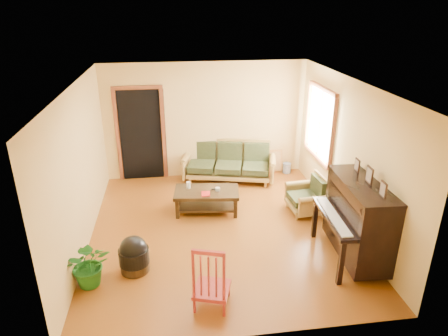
{
  "coord_description": "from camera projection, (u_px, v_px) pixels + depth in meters",
  "views": [
    {
      "loc": [
        -0.77,
        -6.12,
        3.78
      ],
      "look_at": [
        0.1,
        0.2,
        1.1
      ],
      "focal_mm": 32.0,
      "sensor_mm": 36.0,
      "label": 1
    }
  ],
  "objects": [
    {
      "name": "red_chair",
      "position": [
        212.0,
        274.0,
        5.2
      ],
      "size": [
        0.58,
        0.61,
        0.98
      ],
      "primitive_type": "cube",
      "rotation": [
        0.0,
        0.0,
        -0.3
      ],
      "color": "maroon",
      "rests_on": "floor"
    },
    {
      "name": "candle",
      "position": [
        188.0,
        185.0,
        7.67
      ],
      "size": [
        0.08,
        0.08,
        0.13
      ],
      "primitive_type": "cylinder",
      "rotation": [
        0.0,
        0.0,
        -0.02
      ],
      "color": "silver",
      "rests_on": "coffee_table"
    },
    {
      "name": "window",
      "position": [
        320.0,
        123.0,
        8.04
      ],
      "size": [
        0.12,
        1.36,
        1.46
      ],
      "primitive_type": "cube",
      "color": "white",
      "rests_on": "right_wall"
    },
    {
      "name": "leaning_frame",
      "position": [
        273.0,
        160.0,
        9.45
      ],
      "size": [
        0.43,
        0.14,
        0.57
      ],
      "primitive_type": "cube",
      "rotation": [
        0.0,
        0.0,
        -0.1
      ],
      "color": "#BB833E",
      "rests_on": "floor"
    },
    {
      "name": "doorway",
      "position": [
        141.0,
        135.0,
        8.84
      ],
      "size": [
        1.08,
        0.16,
        2.05
      ],
      "primitive_type": "cube",
      "color": "black",
      "rests_on": "floor"
    },
    {
      "name": "armchair",
      "position": [
        306.0,
        194.0,
        7.6
      ],
      "size": [
        0.76,
        0.79,
        0.74
      ],
      "primitive_type": "cube",
      "rotation": [
        0.0,
        0.0,
        0.07
      ],
      "color": "olive",
      "rests_on": "floor"
    },
    {
      "name": "book",
      "position": [
        201.0,
        194.0,
        7.43
      ],
      "size": [
        0.17,
        0.23,
        0.02
      ],
      "primitive_type": "imported",
      "rotation": [
        0.0,
        0.0,
        -0.07
      ],
      "color": "#A11715",
      "rests_on": "coffee_table"
    },
    {
      "name": "remote",
      "position": [
        215.0,
        189.0,
        7.64
      ],
      "size": [
        0.14,
        0.04,
        0.01
      ],
      "primitive_type": "cube",
      "rotation": [
        0.0,
        0.0,
        -0.02
      ],
      "color": "black",
      "rests_on": "coffee_table"
    },
    {
      "name": "sofa",
      "position": [
        229.0,
        162.0,
        8.96
      ],
      "size": [
        2.17,
        1.31,
        0.87
      ],
      "primitive_type": "cube",
      "rotation": [
        0.0,
        0.0,
        -0.24
      ],
      "color": "olive",
      "rests_on": "floor"
    },
    {
      "name": "potted_plant",
      "position": [
        89.0,
        264.0,
        5.63
      ],
      "size": [
        0.66,
        0.58,
        0.7
      ],
      "primitive_type": "imported",
      "rotation": [
        0.0,
        0.0,
        0.06
      ],
      "color": "#1C5D1A",
      "rests_on": "floor"
    },
    {
      "name": "coffee_table",
      "position": [
        207.0,
        201.0,
        7.68
      ],
      "size": [
        1.29,
        0.8,
        0.44
      ],
      "primitive_type": "cube",
      "rotation": [
        0.0,
        0.0,
        -0.12
      ],
      "color": "black",
      "rests_on": "floor"
    },
    {
      "name": "footstool",
      "position": [
        134.0,
        258.0,
        5.98
      ],
      "size": [
        0.57,
        0.57,
        0.43
      ],
      "primitive_type": "cylinder",
      "rotation": [
        0.0,
        0.0,
        0.3
      ],
      "color": "black",
      "rests_on": "floor"
    },
    {
      "name": "piano",
      "position": [
        359.0,
        221.0,
        6.13
      ],
      "size": [
        0.94,
        1.51,
        1.3
      ],
      "primitive_type": "cube",
      "rotation": [
        0.0,
        0.0,
        -0.05
      ],
      "color": "black",
      "rests_on": "floor"
    },
    {
      "name": "ceramic_crock",
      "position": [
        287.0,
        168.0,
        9.46
      ],
      "size": [
        0.23,
        0.23,
        0.24
      ],
      "primitive_type": "cylinder",
      "rotation": [
        0.0,
        0.0,
        -0.19
      ],
      "color": "#3554A0",
      "rests_on": "floor"
    },
    {
      "name": "glass_jar",
      "position": [
        217.0,
        189.0,
        7.59
      ],
      "size": [
        0.1,
        0.1,
        0.06
      ],
      "primitive_type": "cylinder",
      "rotation": [
        0.0,
        0.0,
        -0.05
      ],
      "color": "silver",
      "rests_on": "coffee_table"
    },
    {
      "name": "floor",
      "position": [
        220.0,
        229.0,
        7.15
      ],
      "size": [
        5.0,
        5.0,
        0.0
      ],
      "primitive_type": "plane",
      "color": "#62310C",
      "rests_on": "ground"
    }
  ]
}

